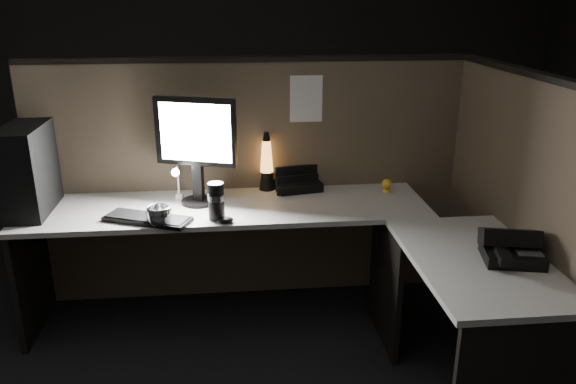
{
  "coord_description": "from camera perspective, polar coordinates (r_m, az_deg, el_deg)",
  "views": [
    {
      "loc": [
        -0.1,
        -2.42,
        1.87
      ],
      "look_at": [
        0.18,
        0.35,
        0.89
      ],
      "focal_mm": 35.0,
      "sensor_mm": 36.0,
      "label": 1
    }
  ],
  "objects": [
    {
      "name": "floor",
      "position": [
        3.06,
        -2.79,
        -18.27
      ],
      "size": [
        6.0,
        6.0,
        0.0
      ],
      "primitive_type": "plane",
      "color": "black",
      "rests_on": "ground"
    },
    {
      "name": "room_shell",
      "position": [
        2.44,
        -3.43,
        13.51
      ],
      "size": [
        6.0,
        6.0,
        6.0
      ],
      "color": "silver",
      "rests_on": "ground"
    },
    {
      "name": "partition_back",
      "position": [
        3.53,
        -3.82,
        0.9
      ],
      "size": [
        2.66,
        0.06,
        1.5
      ],
      "primitive_type": "cube",
      "color": "brown",
      "rests_on": "ground"
    },
    {
      "name": "partition_right",
      "position": [
        3.11,
        22.17,
        -3.21
      ],
      "size": [
        0.06,
        1.66,
        1.5
      ],
      "primitive_type": "cube",
      "color": "brown",
      "rests_on": "ground"
    },
    {
      "name": "desk",
      "position": [
        2.98,
        0.22,
        -6.2
      ],
      "size": [
        2.6,
        1.6,
        0.73
      ],
      "color": "beige",
      "rests_on": "ground"
    },
    {
      "name": "pc_tower",
      "position": [
        3.37,
        -24.94,
        2.07
      ],
      "size": [
        0.21,
        0.46,
        0.48
      ],
      "primitive_type": "cube",
      "rotation": [
        0.0,
        0.0,
        0.02
      ],
      "color": "black",
      "rests_on": "desk"
    },
    {
      "name": "monitor",
      "position": [
        3.2,
        -9.34,
        5.16
      ],
      "size": [
        0.46,
        0.21,
        0.61
      ],
      "rotation": [
        0.0,
        0.0,
        -0.33
      ],
      "color": "black",
      "rests_on": "desk"
    },
    {
      "name": "keyboard",
      "position": [
        3.08,
        -14.07,
        -2.69
      ],
      "size": [
        0.49,
        0.32,
        0.02
      ],
      "primitive_type": "cube",
      "rotation": [
        0.0,
        0.0,
        -0.4
      ],
      "color": "black",
      "rests_on": "desk"
    },
    {
      "name": "mouse",
      "position": [
        2.98,
        -6.35,
        -2.85
      ],
      "size": [
        0.09,
        0.06,
        0.03
      ],
      "primitive_type": "ellipsoid",
      "rotation": [
        0.0,
        0.0,
        0.06
      ],
      "color": "black",
      "rests_on": "desk"
    },
    {
      "name": "clip_lamp",
      "position": [
        3.28,
        -11.2,
        1.12
      ],
      "size": [
        0.04,
        0.17,
        0.22
      ],
      "color": "white",
      "rests_on": "desk"
    },
    {
      "name": "organizer",
      "position": [
        3.49,
        0.86,
        1.15
      ],
      "size": [
        0.31,
        0.29,
        0.21
      ],
      "rotation": [
        0.0,
        0.0,
        0.19
      ],
      "color": "black",
      "rests_on": "desk"
    },
    {
      "name": "lava_lamp",
      "position": [
        3.44,
        -2.18,
        2.66
      ],
      "size": [
        0.1,
        0.1,
        0.36
      ],
      "color": "black",
      "rests_on": "desk"
    },
    {
      "name": "travel_mug",
      "position": [
        3.01,
        -7.3,
        -0.93
      ],
      "size": [
        0.09,
        0.09,
        0.2
      ],
      "primitive_type": "cylinder",
      "color": "black",
      "rests_on": "desk"
    },
    {
      "name": "steel_mug",
      "position": [
        2.99,
        -12.97,
        -2.41
      ],
      "size": [
        0.15,
        0.15,
        0.1
      ],
      "primitive_type": "imported",
      "rotation": [
        0.0,
        0.0,
        -0.12
      ],
      "color": "#BBBBC2",
      "rests_on": "desk"
    },
    {
      "name": "figurine",
      "position": [
        3.47,
        10.0,
        0.81
      ],
      "size": [
        0.06,
        0.06,
        0.06
      ],
      "primitive_type": "sphere",
      "color": "yellow",
      "rests_on": "desk"
    },
    {
      "name": "pinned_paper",
      "position": [
        3.4,
        1.86,
        9.43
      ],
      "size": [
        0.19,
        0.0,
        0.28
      ],
      "primitive_type": "cube",
      "color": "white",
      "rests_on": "partition_back"
    },
    {
      "name": "desk_phone",
      "position": [
        2.75,
        21.67,
        -5.25
      ],
      "size": [
        0.3,
        0.3,
        0.15
      ],
      "rotation": [
        0.0,
        0.0,
        -0.22
      ],
      "color": "black",
      "rests_on": "desk"
    }
  ]
}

